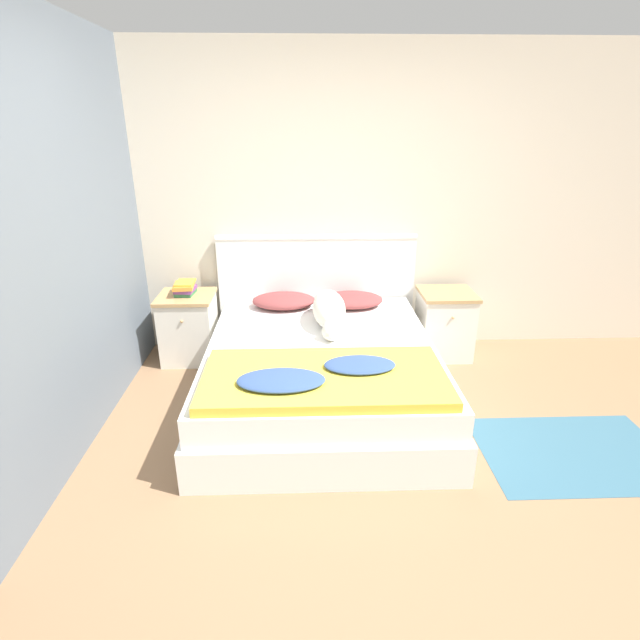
{
  "coord_description": "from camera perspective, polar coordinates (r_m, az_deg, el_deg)",
  "views": [
    {
      "loc": [
        -0.23,
        -2.18,
        1.95
      ],
      "look_at": [
        -0.11,
        1.24,
        0.57
      ],
      "focal_mm": 28.0,
      "sensor_mm": 36.0,
      "label": 1
    }
  ],
  "objects": [
    {
      "name": "headboard",
      "position": [
        4.47,
        -0.37,
        3.52
      ],
      "size": [
        1.73,
        0.06,
        1.03
      ],
      "color": "white",
      "rests_on": "ground_plane"
    },
    {
      "name": "pillow_left",
      "position": [
        4.23,
        -4.17,
        2.23
      ],
      "size": [
        0.53,
        0.37,
        0.11
      ],
      "color": "brown",
      "rests_on": "bed"
    },
    {
      "name": "wall_side_left",
      "position": [
        3.59,
        -25.55,
        8.99
      ],
      "size": [
        0.06,
        3.1,
        2.55
      ],
      "color": "slate",
      "rests_on": "ground_plane"
    },
    {
      "name": "ground_plane",
      "position": [
        2.93,
        3.27,
        -19.78
      ],
      "size": [
        16.0,
        16.0,
        0.0
      ],
      "primitive_type": "plane",
      "color": "#896647"
    },
    {
      "name": "nightstand_left",
      "position": [
        4.42,
        -14.76,
        -0.79
      ],
      "size": [
        0.46,
        0.45,
        0.58
      ],
      "color": "silver",
      "rests_on": "ground_plane"
    },
    {
      "name": "bed",
      "position": [
        3.66,
        0.11,
        -6.09
      ],
      "size": [
        1.65,
        1.98,
        0.47
      ],
      "color": "white",
      "rests_on": "ground_plane"
    },
    {
      "name": "wall_back",
      "position": [
        4.37,
        1.1,
        13.06
      ],
      "size": [
        9.0,
        0.06,
        2.55
      ],
      "color": "beige",
      "rests_on": "ground_plane"
    },
    {
      "name": "nightstand_right",
      "position": [
        4.49,
        14.03,
        -0.41
      ],
      "size": [
        0.46,
        0.45,
        0.58
      ],
      "color": "silver",
      "rests_on": "ground_plane"
    },
    {
      "name": "quilt",
      "position": [
        3.02,
        0.31,
        -6.58
      ],
      "size": [
        1.47,
        0.74,
        0.11
      ],
      "color": "yellow",
      "rests_on": "bed"
    },
    {
      "name": "rug",
      "position": [
        3.62,
        27.04,
        -13.34
      ],
      "size": [
        1.16,
        0.81,
        0.0
      ],
      "color": "#335B70",
      "rests_on": "ground_plane"
    },
    {
      "name": "dog",
      "position": [
        3.85,
        1.06,
        1.14
      ],
      "size": [
        0.25,
        0.81,
        0.24
      ],
      "color": "silver",
      "rests_on": "bed"
    },
    {
      "name": "pillow_right",
      "position": [
        4.25,
        3.62,
        2.32
      ],
      "size": [
        0.53,
        0.37,
        0.11
      ],
      "color": "brown",
      "rests_on": "bed"
    },
    {
      "name": "book_stack",
      "position": [
        4.32,
        -15.19,
        3.56
      ],
      "size": [
        0.18,
        0.24,
        0.11
      ],
      "color": "#337547",
      "rests_on": "nightstand_left"
    }
  ]
}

